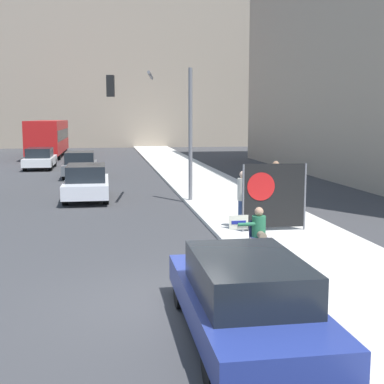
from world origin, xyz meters
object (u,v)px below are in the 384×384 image
(jogger_on_sidewalk, at_px, (243,199))
(car_on_road_midblock, at_px, (80,164))
(parked_car_curbside, at_px, (245,297))
(seated_protester, at_px, (259,230))
(traffic_light_pole, at_px, (159,111))
(protest_banner, at_px, (274,196))
(city_bus_on_road, at_px, (48,136))
(car_on_road_nearest, at_px, (87,182))
(pedestrian_behind, at_px, (275,187))
(car_on_road_distant, at_px, (40,158))

(jogger_on_sidewalk, distance_m, car_on_road_midblock, 17.17)
(parked_car_curbside, height_order, car_on_road_midblock, car_on_road_midblock)
(seated_protester, relative_size, traffic_light_pole, 0.22)
(protest_banner, bearing_deg, city_bus_on_road, 106.31)
(traffic_light_pole, height_order, car_on_road_nearest, traffic_light_pole)
(car_on_road_nearest, bearing_deg, parked_car_curbside, -78.94)
(seated_protester, xyz_separation_m, city_bus_on_road, (-8.67, 36.55, 1.08))
(parked_car_curbside, relative_size, car_on_road_midblock, 1.09)
(car_on_road_midblock, bearing_deg, pedestrian_behind, -62.20)
(jogger_on_sidewalk, height_order, car_on_road_midblock, jogger_on_sidewalk)
(pedestrian_behind, relative_size, city_bus_on_road, 0.15)
(car_on_road_distant, bearing_deg, car_on_road_midblock, -62.54)
(car_on_road_distant, xyz_separation_m, city_bus_on_road, (-0.57, 11.46, 1.12))
(jogger_on_sidewalk, bearing_deg, car_on_road_nearest, -23.70)
(traffic_light_pole, height_order, city_bus_on_road, traffic_light_pole)
(car_on_road_distant, bearing_deg, pedestrian_behind, -62.29)
(parked_car_curbside, distance_m, car_on_road_midblock, 24.24)
(seated_protester, distance_m, traffic_light_pole, 9.74)
(parked_car_curbside, xyz_separation_m, car_on_road_nearest, (-2.96, 15.16, 0.06))
(protest_banner, xyz_separation_m, parked_car_curbside, (-2.77, -7.21, -0.50))
(protest_banner, height_order, car_on_road_distant, protest_banner)
(jogger_on_sidewalk, height_order, pedestrian_behind, pedestrian_behind)
(pedestrian_behind, bearing_deg, parked_car_curbside, -30.60)
(jogger_on_sidewalk, xyz_separation_m, car_on_road_nearest, (-4.93, 7.43, -0.28))
(traffic_light_pole, height_order, parked_car_curbside, traffic_light_pole)
(seated_protester, relative_size, jogger_on_sidewalk, 0.67)
(seated_protester, height_order, car_on_road_nearest, car_on_road_nearest)
(seated_protester, bearing_deg, parked_car_curbside, -103.78)
(car_on_road_nearest, distance_m, city_bus_on_road, 26.26)
(pedestrian_behind, xyz_separation_m, city_bus_on_road, (-10.86, 31.06, 0.76))
(protest_banner, relative_size, parked_car_curbside, 0.42)
(car_on_road_nearest, bearing_deg, city_bus_on_road, 99.14)
(protest_banner, bearing_deg, car_on_road_midblock, 110.94)
(traffic_light_pole, relative_size, city_bus_on_road, 0.43)
(parked_car_curbside, bearing_deg, jogger_on_sidewalk, 75.74)
(seated_protester, xyz_separation_m, protest_banner, (1.24, 2.70, 0.43))
(seated_protester, xyz_separation_m, traffic_light_pole, (-1.51, 9.15, 2.99))
(car_on_road_distant, bearing_deg, jogger_on_sidewalk, -68.69)
(seated_protester, xyz_separation_m, car_on_road_midblock, (-5.17, 19.45, -0.01))
(jogger_on_sidewalk, xyz_separation_m, protest_banner, (0.81, -0.51, 0.16))
(car_on_road_midblock, distance_m, city_bus_on_road, 17.49)
(pedestrian_behind, bearing_deg, protest_banner, -29.10)
(seated_protester, xyz_separation_m, car_on_road_nearest, (-4.50, 10.65, -0.01))
(pedestrian_behind, bearing_deg, traffic_light_pole, -144.78)
(seated_protester, bearing_deg, car_on_road_nearest, 117.89)
(jogger_on_sidewalk, distance_m, pedestrian_behind, 2.87)
(parked_car_curbside, xyz_separation_m, car_on_road_distant, (-6.57, 29.60, 0.03))
(car_on_road_nearest, xyz_separation_m, car_on_road_distant, (-3.60, 14.44, -0.03))
(pedestrian_behind, bearing_deg, car_on_road_distant, -162.45)
(jogger_on_sidewalk, height_order, car_on_road_nearest, jogger_on_sidewalk)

